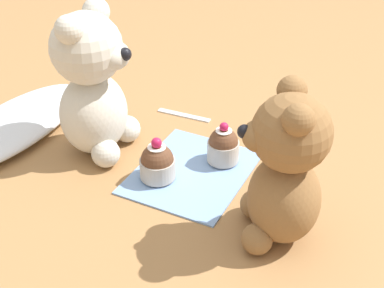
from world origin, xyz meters
The scene contains 8 objects.
ground_plane centered at (0.00, 0.00, 0.00)m, with size 4.00×4.00×0.00m, color #9E7042.
knitted_placemat centered at (0.00, 0.00, 0.00)m, with size 0.21×0.17×0.01m, color #7A9ED1.
tulle_cloth centered at (-0.04, 0.34, 0.02)m, with size 0.34×0.14×0.04m, color silver.
teddy_bear_cream centered at (-0.01, 0.17, 0.12)m, with size 0.13×0.14×0.25m.
teddy_bear_tan centered at (-0.07, -0.17, 0.11)m, with size 0.14×0.13×0.22m.
cupcake_near_cream_bear centered at (-0.04, 0.04, 0.03)m, with size 0.06×0.06×0.07m.
cupcake_near_tan_bear centered at (0.05, -0.03, 0.03)m, with size 0.05×0.05×0.07m.
teaspoon centered at (0.16, 0.10, 0.00)m, with size 0.11×0.01×0.01m, color silver.
Camera 1 is at (-0.62, -0.31, 0.51)m, focal length 50.00 mm.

